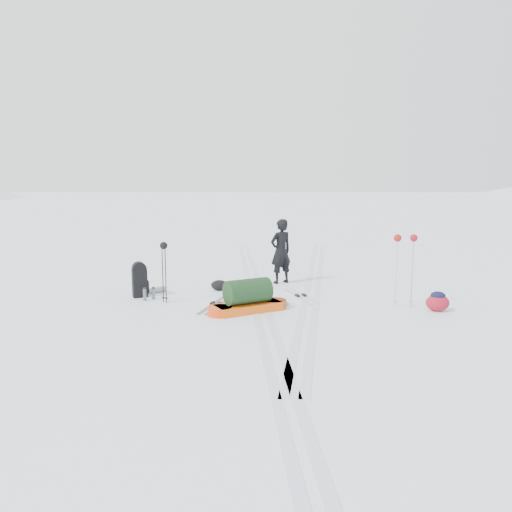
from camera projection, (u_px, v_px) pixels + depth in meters
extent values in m
plane|color=white|center=(258.00, 300.00, 10.65)|extent=(200.00, 200.00, 0.00)
cube|color=silver|center=(252.00, 299.00, 10.65)|extent=(1.40, 17.97, 0.01)
cube|color=silver|center=(264.00, 299.00, 10.65)|extent=(1.40, 17.97, 0.01)
cube|color=silver|center=(309.00, 281.00, 12.62)|extent=(2.09, 13.88, 0.01)
cube|color=silver|center=(318.00, 281.00, 12.62)|extent=(2.09, 13.88, 0.01)
imported|color=black|center=(281.00, 251.00, 12.25)|extent=(0.69, 0.63, 1.59)
cube|color=#EE5B0E|center=(248.00, 307.00, 9.67)|extent=(1.41, 1.10, 0.16)
cylinder|color=red|center=(274.00, 304.00, 9.95)|extent=(0.65, 0.65, 0.16)
cylinder|color=#EC3D0D|center=(220.00, 311.00, 9.39)|extent=(0.65, 0.65, 0.16)
cylinder|color=black|center=(248.00, 291.00, 9.63)|extent=(0.99, 0.84, 0.48)
cube|color=black|center=(140.00, 283.00, 10.84)|extent=(0.37, 0.32, 0.61)
cylinder|color=black|center=(139.00, 269.00, 10.80)|extent=(0.36, 0.31, 0.30)
cube|color=black|center=(147.00, 286.00, 10.93)|extent=(0.13, 0.17, 0.26)
cylinder|color=gray|center=(155.00, 290.00, 11.27)|extent=(0.46, 0.40, 0.13)
cylinder|color=black|center=(163.00, 274.00, 10.34)|extent=(0.03, 0.03, 1.18)
cylinder|color=black|center=(166.00, 275.00, 10.30)|extent=(0.03, 0.03, 1.18)
torus|color=black|center=(163.00, 298.00, 10.41)|extent=(0.11, 0.11, 0.01)
torus|color=black|center=(166.00, 298.00, 10.38)|extent=(0.11, 0.11, 0.01)
sphere|color=black|center=(164.00, 246.00, 10.23)|extent=(0.16, 0.16, 0.16)
cylinder|color=silver|center=(396.00, 273.00, 9.92)|extent=(0.03, 0.03, 1.38)
cylinder|color=#AEB1B5|center=(412.00, 273.00, 9.93)|extent=(0.03, 0.03, 1.38)
torus|color=#B7BABF|center=(395.00, 302.00, 10.01)|extent=(0.11, 0.11, 0.01)
torus|color=#B3B4BA|center=(411.00, 302.00, 10.01)|extent=(0.11, 0.11, 0.01)
sphere|color=maroon|center=(398.00, 238.00, 9.81)|extent=(0.15, 0.15, 0.15)
sphere|color=maroon|center=(414.00, 238.00, 9.82)|extent=(0.15, 0.15, 0.15)
cube|color=gray|center=(220.00, 305.00, 10.16)|extent=(0.48, 1.55, 0.01)
cube|color=gray|center=(212.00, 304.00, 10.20)|extent=(0.48, 1.55, 0.01)
cube|color=black|center=(220.00, 304.00, 10.15)|extent=(0.10, 0.17, 0.04)
cube|color=black|center=(212.00, 303.00, 10.20)|extent=(0.10, 0.17, 0.04)
cube|color=#B8BABF|center=(297.00, 297.00, 10.88)|extent=(0.55, 1.53, 0.01)
cube|color=silver|center=(304.00, 296.00, 10.93)|extent=(0.55, 1.53, 0.01)
cube|color=black|center=(297.00, 295.00, 10.87)|extent=(0.11, 0.17, 0.04)
cube|color=black|center=(304.00, 295.00, 10.92)|extent=(0.11, 0.17, 0.04)
torus|color=#50A7C4|center=(278.00, 303.00, 10.23)|extent=(0.56, 0.56, 0.05)
torus|color=#60A9E9|center=(278.00, 302.00, 10.27)|extent=(0.44, 0.44, 0.04)
ellipsoid|color=maroon|center=(438.00, 303.00, 9.69)|extent=(0.55, 0.49, 0.33)
ellipsoid|color=black|center=(438.00, 295.00, 9.67)|extent=(0.36, 0.32, 0.16)
cylinder|color=#5C5E64|center=(145.00, 295.00, 10.54)|extent=(0.07, 0.07, 0.25)
cylinder|color=slate|center=(153.00, 294.00, 10.69)|extent=(0.07, 0.07, 0.23)
cylinder|color=black|center=(144.00, 288.00, 10.52)|extent=(0.06, 0.06, 0.03)
cylinder|color=black|center=(153.00, 288.00, 10.67)|extent=(0.06, 0.06, 0.03)
ellipsoid|color=black|center=(219.00, 285.00, 11.54)|extent=(0.46, 0.40, 0.24)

